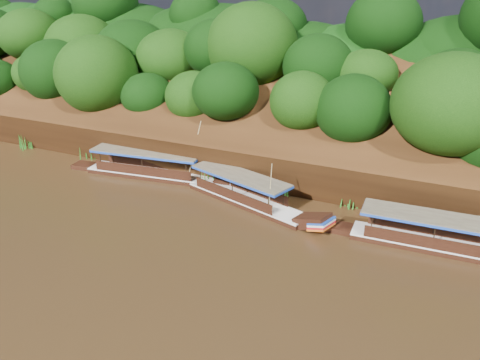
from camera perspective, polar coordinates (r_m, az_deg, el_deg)
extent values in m
plane|color=black|center=(30.05, -2.62, -8.72)|extent=(160.00, 160.00, 0.00)
cube|color=black|center=(42.22, 7.41, 5.87)|extent=(120.00, 16.12, 13.64)
cube|color=black|center=(52.46, 10.65, 5.07)|extent=(120.00, 24.00, 12.00)
ellipsoid|color=#103709|center=(61.64, -18.88, 15.49)|extent=(20.00, 10.00, 8.00)
ellipsoid|color=#103709|center=(43.44, -0.59, 6.56)|extent=(18.00, 8.00, 6.40)
ellipsoid|color=#103709|center=(47.58, 10.49, 14.66)|extent=(24.00, 11.00, 8.40)
cube|color=black|center=(32.89, 23.54, -7.81)|extent=(11.64, 2.45, 0.81)
cube|color=silver|center=(32.71, 23.65, -7.22)|extent=(11.64, 2.51, 0.09)
cube|color=#4E4737|center=(31.87, 22.86, -4.24)|extent=(9.14, 2.65, 0.11)
cube|color=#1940A4|center=(31.91, 22.83, -4.41)|extent=(9.14, 2.65, 0.16)
cube|color=black|center=(36.19, 0.82, -2.88)|extent=(10.91, 5.09, 0.81)
cube|color=silver|center=(36.02, 0.83, -2.32)|extent=(10.93, 5.15, 0.09)
cube|color=black|center=(32.64, 8.88, -4.97)|extent=(2.89, 2.18, 1.52)
cube|color=#1940A4|center=(32.20, 9.90, -4.91)|extent=(1.73, 1.87, 0.55)
cube|color=red|center=(32.34, 9.87, -5.39)|extent=(1.73, 1.87, 0.55)
cube|color=#4E4737|center=(35.71, 0.03, 0.58)|extent=(8.76, 4.68, 0.11)
cube|color=#1940A4|center=(35.75, 0.03, 0.42)|extent=(8.76, 4.68, 0.16)
cylinder|color=tan|center=(33.26, 3.72, -0.93)|extent=(0.38, 0.47, 3.82)
cube|color=black|center=(41.71, -10.13, 0.37)|extent=(12.70, 3.68, 0.85)
cube|color=silver|center=(41.56, -10.17, 0.89)|extent=(12.70, 3.74, 0.09)
cube|color=black|center=(38.83, -0.92, 0.07)|extent=(3.12, 1.93, 1.68)
cube|color=#1940A4|center=(38.50, 0.18, 0.32)|extent=(1.73, 1.81, 0.63)
cube|color=red|center=(38.62, 0.18, -0.12)|extent=(1.73, 1.81, 0.63)
cube|color=#4E4737|center=(41.26, -11.32, 3.43)|extent=(10.04, 3.64, 0.11)
cube|color=#1940A4|center=(41.30, -11.31, 3.28)|extent=(10.04, 3.64, 0.17)
cylinder|color=tan|center=(38.93, -5.58, 3.68)|extent=(1.27, 0.49, 4.98)
cone|color=#236F1B|center=(52.59, -24.87, 4.44)|extent=(1.50, 1.50, 1.92)
cone|color=#236F1B|center=(47.28, -18.10, 3.24)|extent=(1.50, 1.50, 1.45)
cone|color=#236F1B|center=(43.78, -11.84, 2.65)|extent=(1.50, 1.50, 1.87)
cone|color=#236F1B|center=(39.46, -3.78, 0.48)|extent=(1.50, 1.50, 1.42)
cone|color=#236F1B|center=(36.91, 5.14, -1.17)|extent=(1.50, 1.50, 1.47)
cone|color=#236F1B|center=(36.29, 13.40, -1.86)|extent=(1.50, 1.50, 1.84)
cone|color=#236F1B|center=(35.44, 23.31, -4.25)|extent=(1.50, 1.50, 1.38)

